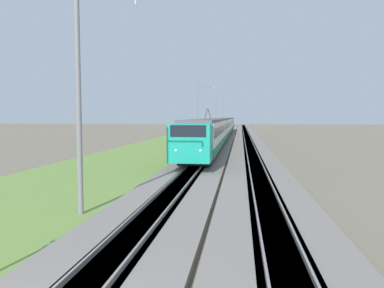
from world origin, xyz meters
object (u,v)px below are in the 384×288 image
at_px(catenary_mast_mid, 198,111).
at_px(passenger_train, 222,127).
at_px(catenary_mast_far, 216,114).
at_px(catenary_mast_distant, 223,115).
at_px(catenary_mast_near, 80,95).

bearing_deg(catenary_mast_mid, passenger_train, -13.85).
xyz_separation_m(catenary_mast_far, catenary_mast_distant, (41.28, -0.00, -0.09)).
bearing_deg(passenger_train, catenary_mast_mid, -13.85).
relative_size(catenary_mast_near, catenary_mast_mid, 1.01).
bearing_deg(catenary_mast_near, catenary_mast_far, -0.00).
bearing_deg(catenary_mast_mid, catenary_mast_distant, -0.00).
bearing_deg(catenary_mast_distant, passenger_train, -177.57).
bearing_deg(catenary_mast_far, catenary_mast_mid, 180.00).
bearing_deg(catenary_mast_mid, catenary_mast_near, 180.00).
xyz_separation_m(catenary_mast_near, catenary_mast_distant, (123.84, -0.00, -0.24)).
bearing_deg(catenary_mast_near, passenger_train, -3.20).
bearing_deg(catenary_mast_distant, catenary_mast_near, 180.00).
relative_size(passenger_train, catenary_mast_mid, 9.11).
relative_size(catenary_mast_mid, catenary_mast_far, 1.02).
distance_m(catenary_mast_far, catenary_mast_distant, 41.28).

